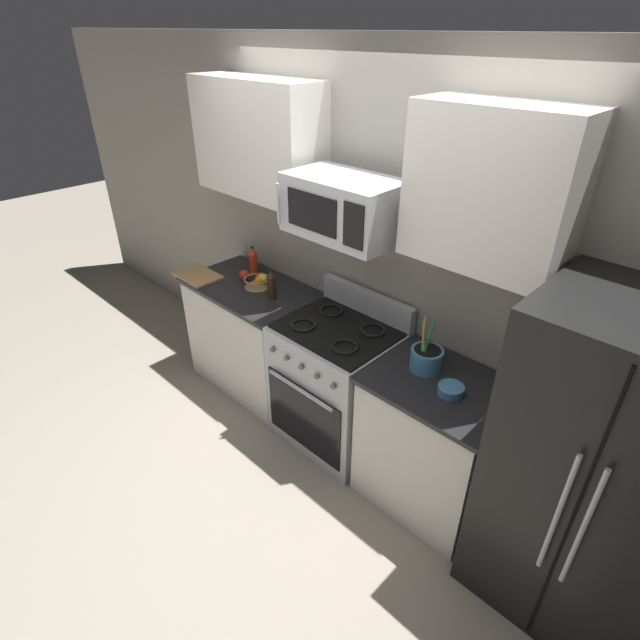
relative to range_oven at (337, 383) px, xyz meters
name	(u,v)px	position (x,y,z in m)	size (l,w,h in m)	color
ground_plane	(271,482)	(0.00, -0.64, -0.47)	(16.00, 16.00, 0.00)	gray
wall_back	(379,258)	(0.00, 0.39, 0.83)	(8.00, 0.10, 2.60)	#9E998E
counter_left	(254,336)	(-0.92, 0.00, -0.02)	(1.05, 0.64, 0.91)	silver
range_oven	(337,383)	(0.00, 0.00, 0.00)	(0.76, 0.69, 1.09)	#B2B5BA
counter_right	(432,442)	(0.79, 0.00, -0.02)	(0.80, 0.64, 0.91)	silver
refrigerator	(600,476)	(1.65, -0.02, 0.38)	(0.87, 0.76, 1.71)	black
microwave	(344,207)	(0.00, 0.03, 1.26)	(0.68, 0.44, 0.34)	#B2B5BA
upper_cabinets_left	(258,139)	(-0.92, 0.17, 1.49)	(1.04, 0.34, 0.76)	silver
upper_cabinets_right	(491,190)	(0.79, 0.17, 1.49)	(0.79, 0.34, 0.76)	silver
utensil_crock	(426,358)	(0.65, 0.05, 0.51)	(0.19, 0.19, 0.34)	teal
fruit_basket	(258,281)	(-0.86, 0.04, 0.48)	(0.20, 0.20, 0.10)	#9E7A4C
apple_loose	(244,275)	(-1.03, 0.04, 0.48)	(0.08, 0.08, 0.08)	red
cutting_board	(198,276)	(-1.34, -0.18, 0.44)	(0.36, 0.26, 0.02)	tan
bottle_hot_sauce	(253,261)	(-1.06, 0.16, 0.54)	(0.07, 0.07, 0.23)	red
bottle_oil	(505,377)	(1.07, 0.15, 0.55)	(0.07, 0.07, 0.24)	gold
bottle_soy	(271,285)	(-0.65, 0.00, 0.54)	(0.06, 0.06, 0.23)	#382314
prep_bowl	(451,390)	(0.87, -0.05, 0.47)	(0.14, 0.14, 0.05)	teal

